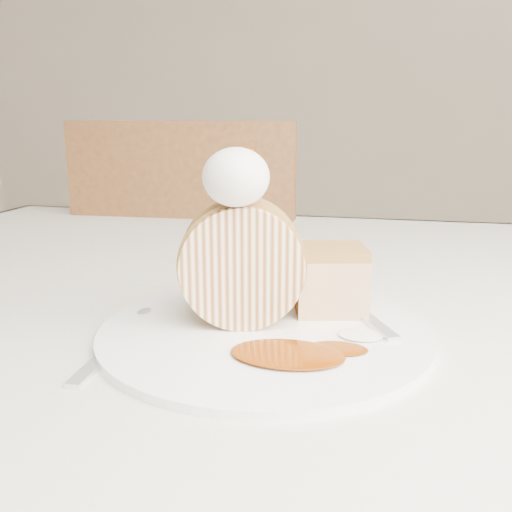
# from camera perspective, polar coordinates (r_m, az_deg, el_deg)

# --- Properties ---
(table) EXTENTS (1.40, 0.90, 0.75)m
(table) POSITION_cam_1_polar(r_m,az_deg,el_deg) (0.70, 7.34, -9.81)
(table) COLOR beige
(table) RESTS_ON ground
(chair_far) EXTENTS (0.46, 0.46, 0.93)m
(chair_far) POSITION_cam_1_polar(r_m,az_deg,el_deg) (1.27, -5.65, -4.98)
(chair_far) COLOR brown
(chair_far) RESTS_ON ground
(plate) EXTENTS (0.35, 0.35, 0.01)m
(plate) POSITION_cam_1_polar(r_m,az_deg,el_deg) (0.51, 0.86, -7.62)
(plate) COLOR white
(plate) RESTS_ON table
(roulade_slice) EXTENTS (0.12, 0.08, 0.11)m
(roulade_slice) POSITION_cam_1_polar(r_m,az_deg,el_deg) (0.51, -1.42, -0.69)
(roulade_slice) COLOR #FFE1B1
(roulade_slice) RESTS_ON plate
(cake_chunk) EXTENTS (0.08, 0.07, 0.05)m
(cake_chunk) POSITION_cam_1_polar(r_m,az_deg,el_deg) (0.55, 7.42, -2.71)
(cake_chunk) COLOR #A57A3E
(cake_chunk) RESTS_ON plate
(whipped_cream) EXTENTS (0.06, 0.06, 0.05)m
(whipped_cream) POSITION_cam_1_polar(r_m,az_deg,el_deg) (0.48, -2.02, 7.88)
(whipped_cream) COLOR white
(whipped_cream) RESTS_ON roulade_slice
(caramel_drizzle) EXTENTS (0.03, 0.02, 0.01)m
(caramel_drizzle) POSITION_cam_1_polar(r_m,az_deg,el_deg) (0.49, -1.72, 11.28)
(caramel_drizzle) COLOR #722D04
(caramel_drizzle) RESTS_ON whipped_cream
(caramel_pool) EXTENTS (0.10, 0.08, 0.00)m
(caramel_pool) POSITION_cam_1_polar(r_m,az_deg,el_deg) (0.45, 3.15, -9.73)
(caramel_pool) COLOR #722D04
(caramel_pool) RESTS_ON plate
(fork) EXTENTS (0.10, 0.17, 0.00)m
(fork) POSITION_cam_1_polar(r_m,az_deg,el_deg) (0.55, 10.68, -5.78)
(fork) COLOR silver
(fork) RESTS_ON plate
(spoon) EXTENTS (0.03, 0.16, 0.00)m
(spoon) POSITION_cam_1_polar(r_m,az_deg,el_deg) (0.49, -14.52, -9.21)
(spoon) COLOR silver
(spoon) RESTS_ON table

